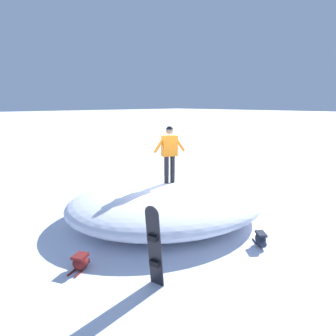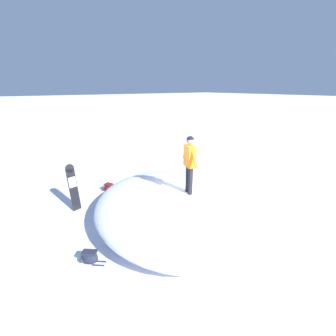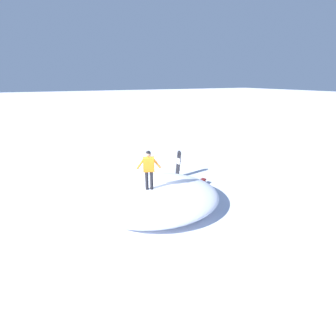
{
  "view_description": "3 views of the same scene",
  "coord_description": "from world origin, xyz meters",
  "px_view_note": "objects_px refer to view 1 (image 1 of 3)",
  "views": [
    {
      "loc": [
        6.39,
        -6.01,
        3.38
      ],
      "look_at": [
        0.33,
        -0.33,
        1.59
      ],
      "focal_mm": 32.43,
      "sensor_mm": 36.0,
      "label": 1
    },
    {
      "loc": [
        4.19,
        5.03,
        4.0
      ],
      "look_at": [
        0.61,
        0.11,
        1.9
      ],
      "focal_mm": 25.31,
      "sensor_mm": 36.0,
      "label": 2
    },
    {
      "loc": [
        -8.53,
        3.44,
        5.4
      ],
      "look_at": [
        -0.42,
        -0.59,
        1.93
      ],
      "focal_mm": 24.77,
      "sensor_mm": 36.0,
      "label": 3
    }
  ],
  "objects_px": {
    "snowboard_primary_upright": "(154,245)",
    "backpack_far": "(261,239)",
    "snowboarder_standing": "(170,149)",
    "backpack_near": "(81,261)"
  },
  "relations": [
    {
      "from": "snowboarder_standing",
      "to": "backpack_far",
      "type": "relative_size",
      "value": 3.05
    },
    {
      "from": "backpack_near",
      "to": "backpack_far",
      "type": "height_order",
      "value": "backpack_far"
    },
    {
      "from": "snowboarder_standing",
      "to": "backpack_far",
      "type": "height_order",
      "value": "snowboarder_standing"
    },
    {
      "from": "snowboarder_standing",
      "to": "backpack_far",
      "type": "bearing_deg",
      "value": 1.18
    },
    {
      "from": "snowboard_primary_upright",
      "to": "backpack_far",
      "type": "bearing_deg",
      "value": 80.27
    },
    {
      "from": "snowboard_primary_upright",
      "to": "backpack_near",
      "type": "xyz_separation_m",
      "value": [
        -1.51,
        -0.71,
        -0.67
      ]
    },
    {
      "from": "snowboard_primary_upright",
      "to": "backpack_far",
      "type": "distance_m",
      "value": 3.04
    },
    {
      "from": "backpack_far",
      "to": "snowboard_primary_upright",
      "type": "bearing_deg",
      "value": -99.73
    },
    {
      "from": "snowboard_primary_upright",
      "to": "backpack_far",
      "type": "xyz_separation_m",
      "value": [
        0.5,
        2.93,
        -0.66
      ]
    },
    {
      "from": "snowboarder_standing",
      "to": "backpack_far",
      "type": "xyz_separation_m",
      "value": [
        3.12,
        0.06,
        -1.84
      ]
    }
  ]
}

